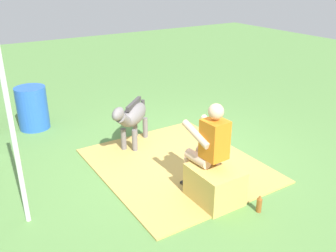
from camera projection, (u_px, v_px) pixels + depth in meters
name	position (u px, v px, depth m)	size (l,w,h in m)	color
ground_plane	(175.00, 158.00, 6.11)	(24.00, 24.00, 0.00)	#568442
hay_patch	(177.00, 165.00, 5.86)	(2.71, 2.36, 0.02)	tan
hay_bale	(215.00, 184.00, 4.91)	(0.67, 0.56, 0.48)	tan
person_seated	(208.00, 145.00, 4.83)	(0.68, 0.44, 1.36)	#D8AD8C
pony_standing	(132.00, 116.00, 6.29)	(1.03, 1.09, 0.93)	slate
soda_bottle	(259.00, 204.00, 4.71)	(0.07, 0.07, 0.25)	brown
water_barrel	(32.00, 108.00, 7.10)	(0.58, 0.58, 0.83)	blue
tent_pole_left	(12.00, 127.00, 4.10)	(0.06, 0.06, 2.52)	silver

